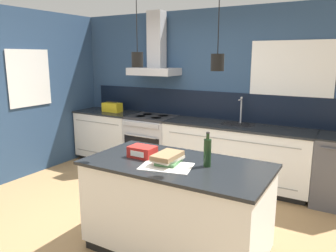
{
  "coord_description": "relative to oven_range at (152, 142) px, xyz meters",
  "views": [
    {
      "loc": [
        2.08,
        -2.81,
        1.88
      ],
      "look_at": [
        0.11,
        0.56,
        1.05
      ],
      "focal_mm": 35.0,
      "sensor_mm": 36.0,
      "label": 1
    }
  ],
  "objects": [
    {
      "name": "ground_plane",
      "position": [
        0.86,
        -1.69,
        -0.46
      ],
      "size": [
        16.0,
        16.0,
        0.0
      ],
      "primitive_type": "plane",
      "color": "#A87F51",
      "rests_on": "ground"
    },
    {
      "name": "wall_back",
      "position": [
        0.81,
        0.31,
        0.9
      ],
      "size": [
        5.6,
        2.38,
        2.6
      ],
      "color": "navy",
      "rests_on": "ground_plane"
    },
    {
      "name": "wall_left",
      "position": [
        -1.57,
        -0.99,
        0.85
      ],
      "size": [
        0.08,
        3.8,
        2.6
      ],
      "color": "navy",
      "rests_on": "ground_plane"
    },
    {
      "name": "counter_run_left",
      "position": [
        -0.95,
        0.01,
        0.01
      ],
      "size": [
        1.13,
        0.64,
        0.91
      ],
      "color": "black",
      "rests_on": "ground_plane"
    },
    {
      "name": "counter_run_sink",
      "position": [
        1.46,
        0.01,
        0.01
      ],
      "size": [
        2.17,
        0.64,
        1.3
      ],
      "color": "black",
      "rests_on": "ground_plane"
    },
    {
      "name": "oven_range",
      "position": [
        0.0,
        0.0,
        0.0
      ],
      "size": [
        0.77,
        0.66,
        0.91
      ],
      "color": "#B5B5BA",
      "rests_on": "ground_plane"
    },
    {
      "name": "kitchen_island",
      "position": [
        1.54,
        -1.94,
        0.0
      ],
      "size": [
        1.73,
        0.92,
        0.91
      ],
      "color": "black",
      "rests_on": "ground_plane"
    },
    {
      "name": "bottle_on_island",
      "position": [
        1.82,
        -1.89,
        0.59
      ],
      "size": [
        0.07,
        0.07,
        0.32
      ],
      "color": "#193319",
      "rests_on": "kitchen_island"
    },
    {
      "name": "book_stack",
      "position": [
        1.48,
        -2.0,
        0.51
      ],
      "size": [
        0.24,
        0.33,
        0.1
      ],
      "color": "#4C7F4C",
      "rests_on": "kitchen_island"
    },
    {
      "name": "red_supply_box",
      "position": [
        1.16,
        -1.95,
        0.51
      ],
      "size": [
        0.25,
        0.18,
        0.11
      ],
      "color": "red",
      "rests_on": "kitchen_island"
    },
    {
      "name": "paper_pile",
      "position": [
        1.51,
        -2.08,
        0.46
      ],
      "size": [
        0.52,
        0.41,
        0.01
      ],
      "color": "silver",
      "rests_on": "kitchen_island"
    },
    {
      "name": "yellow_toolbox",
      "position": [
        -0.84,
        0.0,
        0.54
      ],
      "size": [
        0.34,
        0.18,
        0.19
      ],
      "color": "gold",
      "rests_on": "counter_run_left"
    }
  ]
}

